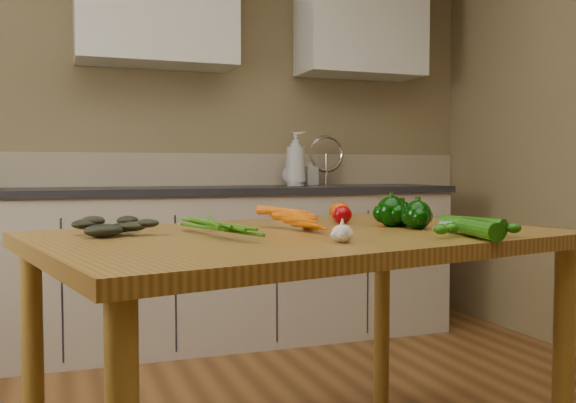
# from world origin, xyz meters

# --- Properties ---
(room) EXTENTS (4.04, 5.04, 2.64)m
(room) POSITION_xyz_m (0.00, 0.17, 1.25)
(room) COLOR brown
(room) RESTS_ON ground
(counter_run) EXTENTS (2.84, 0.64, 1.14)m
(counter_run) POSITION_xyz_m (0.21, 2.19, 0.46)
(counter_run) COLOR #B4A796
(counter_run) RESTS_ON ground
(upper_cabinets) EXTENTS (2.15, 0.35, 0.70)m
(upper_cabinets) POSITION_xyz_m (0.51, 2.32, 1.95)
(upper_cabinets) COLOR silver
(upper_cabinets) RESTS_ON room
(table) EXTENTS (1.70, 1.29, 0.81)m
(table) POSITION_xyz_m (0.03, 0.38, 0.72)
(table) COLOR olive
(table) RESTS_ON ground
(soap_bottle_a) EXTENTS (0.18, 0.18, 0.33)m
(soap_bottle_a) POSITION_xyz_m (0.73, 2.27, 1.07)
(soap_bottle_a) COLOR silver
(soap_bottle_a) RESTS_ON counter_run
(soap_bottle_b) EXTENTS (0.09, 0.09, 0.17)m
(soap_bottle_b) POSITION_xyz_m (0.87, 2.37, 0.99)
(soap_bottle_b) COLOR silver
(soap_bottle_b) RESTS_ON counter_run
(soap_bottle_c) EXTENTS (0.16, 0.16, 0.19)m
(soap_bottle_c) POSITION_xyz_m (0.74, 2.31, 0.99)
(soap_bottle_c) COLOR silver
(soap_bottle_c) RESTS_ON counter_run
(carrot_bunch) EXTENTS (0.32, 0.27, 0.08)m
(carrot_bunch) POSITION_xyz_m (-0.05, 0.42, 0.85)
(carrot_bunch) COLOR #DD6105
(carrot_bunch) RESTS_ON table
(leafy_greens) EXTENTS (0.22, 0.20, 0.11)m
(leafy_greens) POSITION_xyz_m (-0.50, 0.48, 0.87)
(leafy_greens) COLOR black
(leafy_greens) RESTS_ON table
(garlic_bulb) EXTENTS (0.06, 0.06, 0.05)m
(garlic_bulb) POSITION_xyz_m (0.03, 0.09, 0.84)
(garlic_bulb) COLOR silver
(garlic_bulb) RESTS_ON table
(pepper_a) EXTENTS (0.10, 0.10, 0.10)m
(pepper_a) POSITION_xyz_m (0.38, 0.45, 0.86)
(pepper_a) COLOR black
(pepper_a) RESTS_ON table
(pepper_b) EXTENTS (0.08, 0.08, 0.08)m
(pepper_b) POSITION_xyz_m (0.42, 0.44, 0.86)
(pepper_b) COLOR black
(pepper_b) RESTS_ON table
(pepper_c) EXTENTS (0.09, 0.09, 0.09)m
(pepper_c) POSITION_xyz_m (0.42, 0.34, 0.86)
(pepper_c) COLOR black
(pepper_c) RESTS_ON table
(tomato_a) EXTENTS (0.07, 0.07, 0.06)m
(tomato_a) POSITION_xyz_m (0.28, 0.61, 0.85)
(tomato_a) COLOR #900209
(tomato_a) RESTS_ON table
(tomato_b) EXTENTS (0.08, 0.08, 0.07)m
(tomato_b) POSITION_xyz_m (0.31, 0.70, 0.85)
(tomato_b) COLOR #D13F05
(tomato_b) RESTS_ON table
(tomato_c) EXTENTS (0.08, 0.08, 0.07)m
(tomato_c) POSITION_xyz_m (0.45, 0.63, 0.85)
(tomato_c) COLOR #D13F05
(tomato_c) RESTS_ON table
(zucchini_a) EXTENTS (0.12, 0.21, 0.05)m
(zucchini_a) POSITION_xyz_m (0.48, 0.14, 0.84)
(zucchini_a) COLOR #134D08
(zucchini_a) RESTS_ON table
(zucchini_b) EXTENTS (0.09, 0.22, 0.05)m
(zucchini_b) POSITION_xyz_m (0.43, 0.06, 0.84)
(zucchini_b) COLOR #134D08
(zucchini_b) RESTS_ON table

